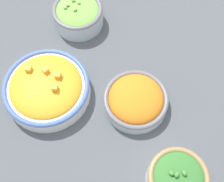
# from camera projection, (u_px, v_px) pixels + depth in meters

# --- Properties ---
(ground_plane) EXTENTS (3.00, 3.00, 0.00)m
(ground_plane) POSITION_uv_depth(u_px,v_px,m) (112.00, 96.00, 0.76)
(ground_plane) COLOR #4C5156
(bowl_carrots) EXTENTS (0.15, 0.15, 0.06)m
(bowl_carrots) POSITION_uv_depth(u_px,v_px,m) (136.00, 100.00, 0.73)
(bowl_carrots) COLOR #B2C1CC
(bowl_carrots) RESTS_ON ground_plane
(bowl_broccoli) EXTENTS (0.12, 0.12, 0.07)m
(bowl_broccoli) POSITION_uv_depth(u_px,v_px,m) (177.00, 179.00, 0.64)
(bowl_broccoli) COLOR white
(bowl_broccoli) RESTS_ON ground_plane
(bowl_lettuce) EXTENTS (0.13, 0.13, 0.07)m
(bowl_lettuce) POSITION_uv_depth(u_px,v_px,m) (78.00, 14.00, 0.83)
(bowl_lettuce) COLOR #B2C1CC
(bowl_lettuce) RESTS_ON ground_plane
(bowl_squash) EXTENTS (0.20, 0.20, 0.07)m
(bowl_squash) POSITION_uv_depth(u_px,v_px,m) (47.00, 88.00, 0.73)
(bowl_squash) COLOR white
(bowl_squash) RESTS_ON ground_plane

